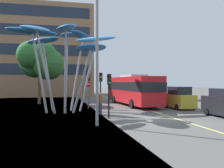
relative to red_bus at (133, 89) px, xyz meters
The scene contains 13 objects.
ground 10.87m from the red_bus, 101.14° to the right, with size 120.00×240.00×0.10m.
red_bus is the anchor object (origin of this frame).
leaf_sculpture 10.18m from the red_bus, 150.32° to the right, with size 10.16×8.96×7.92m.
traffic_light_kerb_near 10.64m from the red_bus, 117.08° to the right, with size 0.28×0.42×3.31m.
traffic_light_kerb_far 7.01m from the red_bus, 132.41° to the right, with size 0.28×0.42×3.56m.
traffic_light_island_mid 5.66m from the red_bus, 162.87° to the right, with size 0.28×0.42×3.66m.
car_parked_mid 5.65m from the red_bus, 50.93° to the right, with size 1.95×3.87×2.24m.
car_parked_far 5.02m from the red_bus, 38.47° to the left, with size 2.09×4.28×2.12m.
street_lamp 13.92m from the red_bus, 115.48° to the right, with size 1.79×0.44×8.59m.
tree_pavement_near 12.12m from the red_bus, 156.34° to the left, with size 5.75×5.29×7.72m.
pedestrian 8.58m from the red_bus, 126.43° to the right, with size 0.34×0.34×1.84m.
no_entry_sign 5.79m from the red_bus, 159.71° to the right, with size 0.60×0.12×2.79m.
backdrop_building 30.23m from the red_bus, 121.01° to the left, with size 26.46×15.95×16.86m.
Camera 1 is at (-7.29, -16.95, 2.75)m, focal length 39.96 mm.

